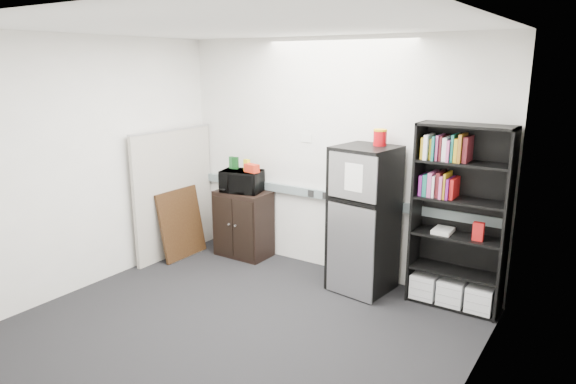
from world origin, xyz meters
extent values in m
plane|color=black|center=(0.00, 0.00, 0.00)|extent=(4.00, 4.00, 0.00)
cube|color=white|center=(0.00, 1.75, 1.35)|extent=(4.00, 0.02, 2.70)
cube|color=white|center=(2.00, 0.00, 1.35)|extent=(0.02, 3.50, 2.70)
cube|color=white|center=(-2.00, 0.00, 1.35)|extent=(0.02, 3.50, 2.70)
cube|color=white|center=(0.00, 0.00, 2.70)|extent=(4.00, 3.50, 0.02)
cube|color=slate|center=(0.00, 1.72, 0.90)|extent=(3.92, 0.05, 0.10)
cube|color=white|center=(-0.35, 1.74, 1.55)|extent=(0.14, 0.00, 0.10)
cube|color=black|center=(1.09, 1.56, 0.93)|extent=(0.02, 0.34, 1.85)
cube|color=black|center=(1.97, 1.56, 0.93)|extent=(0.02, 0.34, 1.85)
cube|color=black|center=(1.53, 1.72, 0.93)|extent=(0.90, 0.02, 1.85)
cube|color=black|center=(1.53, 1.56, 1.84)|extent=(0.90, 0.34, 0.02)
cube|color=black|center=(1.53, 1.56, 0.02)|extent=(0.85, 0.32, 0.03)
cube|color=black|center=(1.53, 1.56, 0.37)|extent=(0.85, 0.32, 0.03)
cube|color=black|center=(1.53, 1.56, 0.74)|extent=(0.85, 0.32, 0.02)
cube|color=black|center=(1.53, 1.56, 1.11)|extent=(0.85, 0.32, 0.02)
cube|color=black|center=(1.53, 1.56, 1.48)|extent=(0.85, 0.32, 0.02)
cube|color=silver|center=(1.25, 1.55, 0.16)|extent=(0.25, 0.30, 0.25)
cube|color=silver|center=(1.53, 1.55, 0.16)|extent=(0.25, 0.30, 0.25)
cube|color=silver|center=(1.81, 1.55, 0.16)|extent=(0.25, 0.30, 0.25)
cube|color=#9F988D|center=(-1.90, 1.08, 0.80)|extent=(0.05, 1.30, 1.60)
cube|color=#B2B2B7|center=(-1.90, 1.08, 1.61)|extent=(0.06, 1.30, 0.02)
cube|color=black|center=(-1.13, 1.50, 0.42)|extent=(0.68, 0.42, 0.84)
cube|color=black|center=(-1.29, 1.29, 0.42)|extent=(0.31, 0.01, 0.74)
cube|color=black|center=(-0.97, 1.29, 0.42)|extent=(0.31, 0.01, 0.74)
cylinder|color=#B2B2B7|center=(-1.18, 1.27, 0.46)|extent=(0.02, 0.02, 0.02)
cylinder|color=#B2B2B7|center=(-1.08, 1.27, 0.46)|extent=(0.02, 0.02, 0.02)
imported|color=black|center=(-1.13, 1.48, 0.98)|extent=(0.56, 0.44, 0.27)
cube|color=#195824|center=(-1.30, 1.52, 1.19)|extent=(0.08, 0.06, 0.15)
cube|color=#0D3912|center=(-1.25, 1.52, 1.19)|extent=(0.08, 0.07, 0.15)
cube|color=gold|center=(-1.07, 1.52, 1.19)|extent=(0.07, 0.06, 0.14)
cube|color=red|center=(-0.96, 1.47, 1.17)|extent=(0.20, 0.13, 0.10)
cube|color=black|center=(0.57, 1.43, 0.78)|extent=(0.66, 0.66, 1.55)
cube|color=#B7B7BC|center=(0.57, 1.12, 1.31)|extent=(0.56, 0.09, 0.47)
cube|color=#B7B7BC|center=(0.57, 1.12, 0.51)|extent=(0.56, 0.09, 0.99)
cube|color=black|center=(0.57, 1.11, 1.04)|extent=(0.56, 0.08, 0.03)
cube|color=white|center=(0.59, 1.11, 1.31)|extent=(0.21, 0.03, 0.28)
cube|color=black|center=(0.57, 1.43, 1.56)|extent=(0.66, 0.66, 0.02)
cylinder|color=#AA070E|center=(0.66, 1.55, 1.66)|extent=(0.14, 0.14, 0.17)
cylinder|color=gold|center=(0.66, 1.55, 1.75)|extent=(0.14, 0.14, 0.02)
cube|color=black|center=(-1.77, 1.05, 0.44)|extent=(0.19, 0.68, 0.86)
cube|color=beige|center=(-1.75, 1.05, 0.44)|extent=(0.13, 0.58, 0.73)
camera|label=1|loc=(2.78, -3.38, 2.41)|focal=32.00mm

